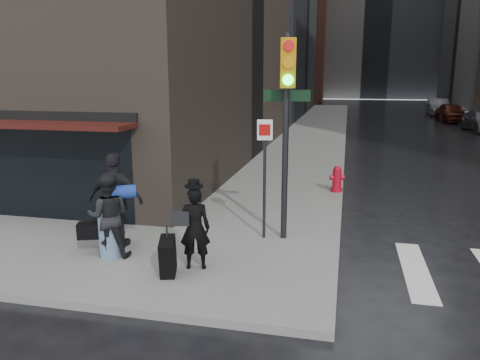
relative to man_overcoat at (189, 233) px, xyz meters
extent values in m
plane|color=black|center=(0.78, 0.30, -0.89)|extent=(140.00, 140.00, 0.00)
cube|color=slate|center=(0.78, 27.30, -0.82)|extent=(4.00, 50.00, 0.15)
cube|color=silver|center=(4.28, 1.30, -0.89)|extent=(0.50, 3.00, 0.01)
cube|color=brown|center=(-12.22, 62.30, 12.11)|extent=(22.00, 20.00, 26.00)
cube|color=slate|center=(6.78, 78.30, 15.11)|extent=(40.00, 12.00, 32.00)
imported|color=black|center=(0.08, 0.10, 0.06)|extent=(0.66, 0.52, 1.61)
cylinder|color=black|center=(0.08, 0.10, 0.88)|extent=(0.34, 0.34, 0.04)
cylinder|color=black|center=(0.08, 0.10, 0.94)|extent=(0.21, 0.21, 0.13)
cube|color=black|center=(-0.17, -0.02, 0.27)|extent=(0.36, 0.19, 0.28)
cube|color=black|center=(-0.29, -0.39, -0.37)|extent=(0.42, 0.67, 0.81)
cylinder|color=black|center=(-0.29, -0.39, 0.06)|extent=(0.03, 0.03, 0.38)
imported|color=black|center=(-1.80, 0.27, 0.12)|extent=(1.02, 0.90, 1.74)
cube|color=black|center=(-2.24, 0.29, -0.22)|extent=(0.58, 0.44, 0.32)
cylinder|color=navy|center=(-1.57, 0.47, 0.59)|extent=(0.59, 0.50, 0.28)
imported|color=black|center=(-1.94, 0.85, 0.29)|extent=(1.23, 0.55, 2.06)
cylinder|color=black|center=(1.51, 2.20, 1.51)|extent=(0.14, 0.14, 4.51)
cube|color=#BE7F0C|center=(1.55, 1.96, 3.15)|extent=(0.35, 0.26, 1.02)
cylinder|color=red|center=(1.58, 1.85, 3.49)|extent=(0.23, 0.10, 0.23)
cylinder|color=orange|center=(1.58, 1.85, 3.15)|extent=(0.23, 0.10, 0.23)
cylinder|color=#19E533|center=(1.58, 1.85, 2.81)|extent=(0.23, 0.10, 0.23)
cylinder|color=black|center=(1.06, 2.12, 0.61)|extent=(0.07, 0.07, 2.71)
cube|color=white|center=(1.06, 2.09, 1.74)|extent=(0.34, 0.08, 0.45)
cube|color=black|center=(1.51, 2.28, 2.47)|extent=(1.00, 0.23, 0.25)
cylinder|color=#B30B1F|center=(2.58, 6.93, -0.69)|extent=(0.37, 0.37, 0.11)
cylinder|color=#B30B1F|center=(2.58, 6.93, -0.40)|extent=(0.28, 0.28, 0.69)
sphere|color=#B30B1F|center=(2.58, 6.93, -0.03)|extent=(0.25, 0.25, 0.25)
cylinder|color=#B30B1F|center=(2.58, 6.93, -0.28)|extent=(0.49, 0.28, 0.16)
imported|color=#42150D|center=(11.20, 33.86, -0.12)|extent=(2.11, 4.67, 1.55)
imported|color=#535358|center=(11.30, 40.65, -0.09)|extent=(1.92, 4.97, 1.62)
camera|label=1|loc=(2.80, -7.97, 2.90)|focal=35.00mm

